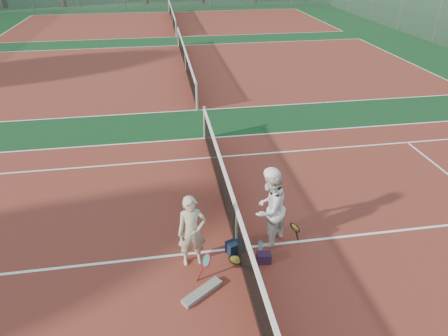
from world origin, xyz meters
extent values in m
plane|color=#0D3317|center=(0.00, 0.00, 0.00)|extent=(130.00, 130.00, 0.00)
cube|color=maroon|center=(0.00, 0.00, 0.00)|extent=(23.77, 10.97, 0.01)
cube|color=maroon|center=(0.00, 13.50, 0.00)|extent=(23.77, 10.97, 0.01)
cube|color=maroon|center=(0.00, 27.00, 0.00)|extent=(23.77, 10.97, 0.01)
imported|color=#B5A78C|center=(-0.93, -0.25, 0.77)|extent=(0.58, 0.40, 1.55)
imported|color=silver|center=(0.70, 0.11, 0.88)|extent=(1.08, 1.07, 1.76)
cube|color=black|center=(-0.05, -0.10, 0.14)|extent=(0.41, 0.34, 0.28)
cube|color=black|center=(0.47, -0.48, 0.11)|extent=(0.29, 0.22, 0.22)
cube|color=slate|center=(-0.85, -1.12, 0.04)|extent=(0.81, 0.65, 0.09)
cylinder|color=silver|center=(0.46, -0.24, 0.15)|extent=(0.09, 0.09, 0.30)
camera|label=1|loc=(-1.30, -6.34, 5.67)|focal=32.00mm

